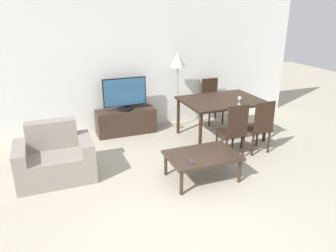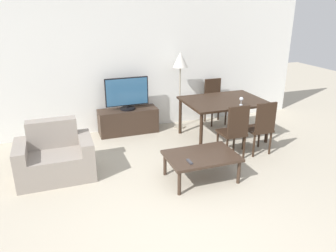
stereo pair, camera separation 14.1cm
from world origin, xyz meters
The scene contains 13 objects.
ground_plane centered at (0.00, 0.00, 0.00)m, with size 18.00×18.00×0.00m, color #B2A893.
wall_back centered at (0.00, 3.61, 1.35)m, with size 7.96×0.06×2.70m.
armchair centered at (-1.36, 1.97, 0.29)m, with size 1.08×0.71×0.83m.
tv_stand centered at (0.06, 3.34, 0.25)m, with size 1.16×0.41×0.49m.
tv centered at (0.06, 3.33, 0.81)m, with size 0.84×0.29×0.63m.
coffee_table centered at (0.64, 1.16, 0.35)m, with size 1.03×0.70×0.39m.
dining_table centered at (1.70, 2.47, 0.68)m, with size 1.47×1.08×0.76m.
dining_chair_near centered at (1.44, 1.61, 0.51)m, with size 0.40×0.40×0.94m.
dining_chair_far centered at (1.95, 3.32, 0.51)m, with size 0.40×0.40×0.94m.
dining_chair_near_right centered at (1.95, 1.61, 0.51)m, with size 0.40×0.40×0.94m.
floor_lamp centered at (1.14, 3.28, 1.32)m, with size 0.29×0.29×1.56m.
remote_primary centered at (0.38, 1.00, 0.40)m, with size 0.04×0.15×0.02m.
wine_glass_left centered at (1.83, 2.08, 0.86)m, with size 0.07×0.07×0.15m.
Camera 1 is at (-1.39, -2.65, 2.45)m, focal length 35.00 mm.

